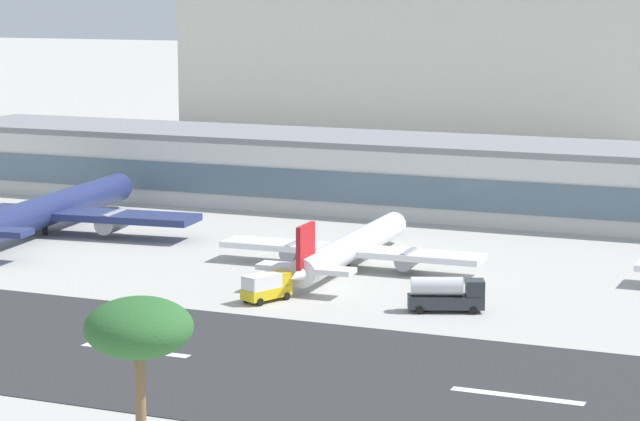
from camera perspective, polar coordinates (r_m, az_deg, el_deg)
name	(u,v)px	position (r m, az deg, el deg)	size (l,w,h in m)	color
ground_plane	(127,345)	(135.20, -8.36, -5.78)	(1400.00, 1400.00, 0.00)	#B2AFA8
runway_strip	(118,349)	(133.73, -8.75, -5.94)	(800.00, 34.36, 0.08)	#2D2D30
runway_centreline_dash_4	(135,350)	(132.73, -8.02, -6.02)	(12.00, 1.20, 0.01)	white
runway_centreline_dash_5	(517,396)	(118.47, 8.55, -7.96)	(12.00, 1.20, 0.01)	white
terminal_building	(446,177)	(211.66, 5.51, 1.48)	(180.45, 21.87, 11.74)	silver
distant_hotel_block	(431,68)	(318.66, 4.83, 6.19)	(124.45, 24.68, 33.75)	beige
airliner_gold_tail_gate_0	(45,211)	(196.20, -11.83, -0.04)	(46.29, 51.89, 10.84)	navy
airliner_red_tail_gate_1	(348,249)	(168.34, 1.23, -1.69)	(34.97, 40.08, 8.36)	white
service_fuel_truck_0	(446,294)	(147.32, 5.50, -3.62)	(8.86, 5.50, 3.95)	#2D3338
service_box_truck_1	(266,286)	(151.65, -2.34, -3.30)	(4.53, 6.46, 3.25)	gold
palm_tree_0	(139,331)	(85.73, -7.86, -5.21)	(7.08, 7.08, 16.03)	brown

